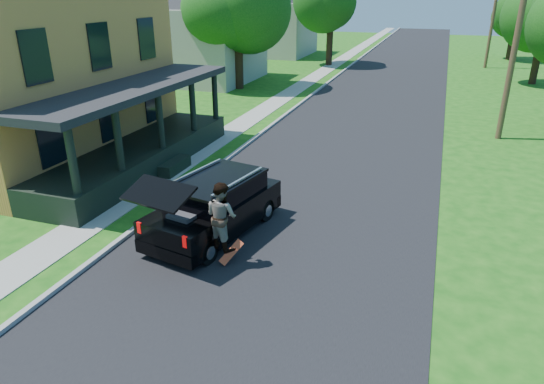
% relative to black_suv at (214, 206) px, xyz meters
% --- Properties ---
extents(ground, '(140.00, 140.00, 0.00)m').
position_rel_black_suv_xyz_m(ground, '(1.85, -2.05, -0.82)').
color(ground, '#135010').
rests_on(ground, ground).
extents(street, '(8.00, 120.00, 0.02)m').
position_rel_black_suv_xyz_m(street, '(1.85, 17.95, -0.82)').
color(street, black).
rests_on(street, ground).
extents(curb, '(0.15, 120.00, 0.12)m').
position_rel_black_suv_xyz_m(curb, '(-2.20, 17.95, -0.82)').
color(curb, gray).
rests_on(curb, ground).
extents(sidewalk, '(1.30, 120.00, 0.03)m').
position_rel_black_suv_xyz_m(sidewalk, '(-3.75, 17.95, -0.82)').
color(sidewalk, '#9B9C93').
rests_on(sidewalk, ground).
extents(front_walk, '(6.50, 1.20, 0.03)m').
position_rel_black_suv_xyz_m(front_walk, '(-7.65, 3.95, -0.82)').
color(front_walk, '#9B9C93').
rests_on(front_walk, ground).
extents(neighbor_house_mid, '(12.78, 12.78, 8.30)m').
position_rel_black_suv_xyz_m(neighbor_house_mid, '(-11.65, 21.95, 3.37)').
color(neighbor_house_mid, '#AAA897').
rests_on(neighbor_house_mid, ground).
extents(neighbor_house_far, '(12.78, 12.78, 8.30)m').
position_rel_black_suv_xyz_m(neighbor_house_far, '(-11.65, 37.95, 3.37)').
color(neighbor_house_far, '#AAA897').
rests_on(neighbor_house_far, ground).
extents(black_suv, '(2.56, 4.86, 2.15)m').
position_rel_black_suv_xyz_m(black_suv, '(0.00, 0.00, 0.00)').
color(black_suv, black).
rests_on(black_suv, ground).
extents(skateboarder, '(1.02, 0.93, 1.70)m').
position_rel_black_suv_xyz_m(skateboarder, '(0.85, -1.34, 0.46)').
color(skateboarder, black).
rests_on(skateboarder, ground).
extents(skateboard, '(0.47, 0.59, 0.51)m').
position_rel_black_suv_xyz_m(skateboard, '(1.04, -1.29, -0.55)').
color(skateboard, '#BC3410').
rests_on(skateboard, ground).
extents(tree_left_far, '(6.21, 5.89, 7.83)m').
position_rel_black_suv_xyz_m(tree_left_far, '(-4.20, 32.33, 4.34)').
color(tree_left_far, black).
rests_on(tree_left_far, ground).
extents(tree_right_far, '(5.23, 5.36, 6.80)m').
position_rel_black_suv_xyz_m(tree_right_far, '(11.22, 41.42, 3.58)').
color(tree_right_far, black).
rests_on(tree_right_far, ground).
extents(utility_pole_near, '(1.58, 0.53, 8.32)m').
position_rel_black_suv_xyz_m(utility_pole_near, '(8.19, 12.59, 3.48)').
color(utility_pole_near, '#442F1F').
rests_on(utility_pole_near, ground).
extents(utility_pole_far, '(1.60, 0.34, 8.36)m').
position_rel_black_suv_xyz_m(utility_pole_far, '(8.85, 35.11, 3.50)').
color(utility_pole_far, '#442F1F').
rests_on(utility_pole_far, ground).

